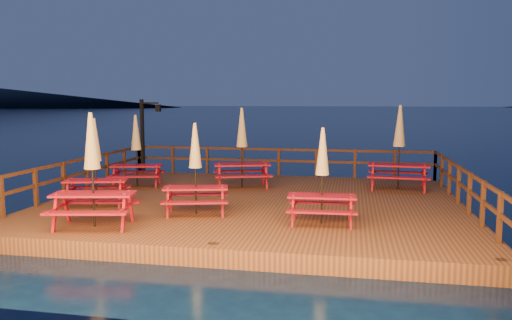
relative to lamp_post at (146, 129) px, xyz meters
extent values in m
plane|color=black|center=(5.39, -4.55, -2.20)|extent=(500.00, 500.00, 0.00)
cube|color=#492C17|center=(5.39, -4.55, -2.00)|extent=(12.00, 10.00, 0.40)
cylinder|color=#351D11|center=(-0.21, 0.05, -2.50)|extent=(0.24, 0.24, 1.40)
cylinder|color=#351D11|center=(5.39, -9.15, -2.50)|extent=(0.24, 0.24, 1.40)
cylinder|color=#351D11|center=(5.39, 0.05, -2.50)|extent=(0.24, 0.24, 1.40)
cylinder|color=#351D11|center=(10.99, -9.15, -2.50)|extent=(0.24, 0.24, 1.40)
cylinder|color=#351D11|center=(10.99, 0.05, -2.50)|extent=(0.24, 0.24, 1.40)
cube|color=#351D11|center=(5.39, 0.30, -0.75)|extent=(11.70, 0.06, 0.09)
cube|color=#351D11|center=(5.39, 0.30, -1.19)|extent=(11.70, 0.06, 0.09)
cube|color=#351D11|center=(0.71, 0.30, -1.25)|extent=(0.10, 0.10, 1.10)
cube|color=#351D11|center=(5.39, 0.30, -1.25)|extent=(0.10, 0.10, 1.10)
cube|color=#351D11|center=(10.07, 0.30, -1.25)|extent=(0.10, 0.10, 1.10)
cube|color=#351D11|center=(-0.46, -4.55, -0.75)|extent=(0.06, 9.70, 0.09)
cube|color=#351D11|center=(-0.46, -4.55, -1.19)|extent=(0.06, 9.70, 0.09)
cube|color=#351D11|center=(-0.46, -4.55, -1.25)|extent=(0.10, 0.10, 1.10)
cube|color=#351D11|center=(-0.46, -0.67, -1.25)|extent=(0.10, 0.10, 1.10)
cube|color=#351D11|center=(11.24, -4.55, -0.75)|extent=(0.06, 9.70, 0.09)
cube|color=#351D11|center=(11.24, -4.55, -1.19)|extent=(0.06, 9.70, 0.09)
cube|color=#351D11|center=(11.24, -8.43, -1.25)|extent=(0.10, 0.10, 1.10)
cube|color=#351D11|center=(11.24, -4.55, -1.25)|extent=(0.10, 0.10, 1.10)
cube|color=#351D11|center=(11.24, -0.67, -1.25)|extent=(0.10, 0.10, 1.10)
cube|color=black|center=(-0.16, 0.00, -0.30)|extent=(0.12, 0.12, 3.00)
cube|color=black|center=(0.19, 0.00, 1.05)|extent=(0.70, 0.06, 0.06)
cube|color=black|center=(0.54, 0.00, 0.85)|extent=(0.18, 0.18, 0.28)
sphere|color=#FFBE66|center=(0.54, 0.00, 0.85)|extent=(0.14, 0.14, 0.14)
cube|color=maroon|center=(2.26, -8.35, -1.01)|extent=(1.99, 1.09, 0.05)
cube|color=maroon|center=(2.13, -7.74, -1.33)|extent=(1.90, 0.66, 0.05)
cube|color=maroon|center=(2.38, -8.97, -1.33)|extent=(1.90, 0.66, 0.05)
cube|color=maroon|center=(1.42, -8.17, -1.40)|extent=(0.08, 0.11, 0.78)
cube|color=maroon|center=(1.56, -8.85, -1.40)|extent=(0.08, 0.11, 0.78)
cube|color=maroon|center=(2.96, -7.86, -1.40)|extent=(0.08, 0.11, 0.78)
cube|color=maroon|center=(3.09, -8.54, -1.40)|extent=(0.08, 0.11, 0.78)
cylinder|color=black|center=(2.26, -8.35, -0.49)|extent=(0.05, 0.05, 2.61)
cone|color=tan|center=(2.26, -8.35, 0.24)|extent=(0.38, 0.38, 1.31)
sphere|color=black|center=(2.26, -8.35, 0.85)|extent=(0.07, 0.07, 0.07)
cube|color=maroon|center=(1.12, -6.14, -1.08)|extent=(1.84, 1.08, 0.05)
cube|color=maroon|center=(0.97, -5.59, -1.36)|extent=(1.74, 0.69, 0.05)
cube|color=maroon|center=(1.26, -6.70, -1.36)|extent=(1.74, 0.69, 0.05)
cube|color=maroon|center=(0.34, -6.02, -1.44)|extent=(0.08, 0.11, 0.72)
cube|color=maroon|center=(0.50, -6.63, -1.44)|extent=(0.08, 0.11, 0.72)
cube|color=maroon|center=(1.73, -5.66, -1.44)|extent=(0.08, 0.11, 0.72)
cube|color=maroon|center=(1.89, -6.27, -1.44)|extent=(0.08, 0.11, 0.72)
cylinder|color=black|center=(1.12, -6.14, -0.60)|extent=(0.04, 0.04, 2.40)
cone|color=tan|center=(1.12, -6.14, 0.07)|extent=(0.35, 0.35, 1.20)
sphere|color=black|center=(1.12, -6.14, 0.63)|extent=(0.07, 0.07, 0.07)
cube|color=maroon|center=(4.20, -6.62, -1.10)|extent=(1.78, 1.05, 0.05)
cube|color=maroon|center=(4.06, -6.08, -1.38)|extent=(1.68, 0.67, 0.05)
cube|color=maroon|center=(4.34, -7.16, -1.38)|extent=(1.68, 0.67, 0.05)
cube|color=maroon|center=(3.45, -6.50, -1.45)|extent=(0.08, 0.10, 0.70)
cube|color=maroon|center=(3.61, -7.09, -1.45)|extent=(0.08, 0.10, 0.70)
cube|color=maroon|center=(4.80, -6.15, -1.45)|extent=(0.08, 0.10, 0.70)
cube|color=maroon|center=(4.96, -6.74, -1.45)|extent=(0.08, 0.10, 0.70)
cylinder|color=black|center=(4.20, -6.62, -0.64)|extent=(0.04, 0.04, 2.32)
cone|color=tan|center=(4.20, -6.62, 0.01)|extent=(0.33, 0.33, 1.16)
sphere|color=black|center=(4.20, -6.62, 0.55)|extent=(0.06, 0.06, 0.06)
cube|color=maroon|center=(7.51, -7.05, -1.12)|extent=(1.66, 0.71, 0.05)
cube|color=maroon|center=(7.48, -6.51, -1.39)|extent=(1.64, 0.34, 0.05)
cube|color=maroon|center=(7.53, -7.59, -1.39)|extent=(1.64, 0.34, 0.05)
cube|color=maroon|center=(6.81, -6.79, -1.46)|extent=(0.06, 0.09, 0.68)
cube|color=maroon|center=(6.85, -7.38, -1.46)|extent=(0.06, 0.09, 0.68)
cube|color=maroon|center=(8.17, -6.72, -1.46)|extent=(0.06, 0.09, 0.68)
cube|color=maroon|center=(8.20, -7.31, -1.46)|extent=(0.06, 0.09, 0.68)
cylinder|color=black|center=(7.51, -7.05, -0.67)|extent=(0.04, 0.04, 2.26)
cone|color=tan|center=(7.51, -7.05, -0.03)|extent=(0.33, 0.33, 1.13)
sphere|color=black|center=(7.51, -7.05, 0.49)|extent=(0.06, 0.06, 0.06)
cube|color=maroon|center=(9.73, -1.87, -0.98)|extent=(2.01, 0.90, 0.05)
cube|color=maroon|center=(9.78, -1.22, -1.30)|extent=(1.98, 0.44, 0.05)
cube|color=maroon|center=(9.68, -2.53, -1.30)|extent=(1.98, 0.44, 0.05)
cube|color=maroon|center=(8.94, -1.46, -1.39)|extent=(0.07, 0.11, 0.82)
cube|color=maroon|center=(8.89, -2.18, -1.39)|extent=(0.07, 0.11, 0.82)
cube|color=maroon|center=(10.57, -1.57, -1.39)|extent=(0.07, 0.11, 0.82)
cube|color=maroon|center=(10.52, -2.29, -1.39)|extent=(0.07, 0.11, 0.82)
cylinder|color=black|center=(9.73, -1.87, -0.43)|extent=(0.05, 0.05, 2.73)
cone|color=tan|center=(9.73, -1.87, 0.33)|extent=(0.39, 0.39, 1.36)
sphere|color=black|center=(9.73, -1.87, 0.96)|extent=(0.08, 0.08, 0.08)
cube|color=maroon|center=(0.91, -2.97, -1.08)|extent=(1.83, 1.03, 0.05)
cube|color=maroon|center=(0.78, -2.41, -1.36)|extent=(1.74, 0.64, 0.05)
cube|color=maroon|center=(1.04, -3.53, -1.36)|extent=(1.74, 0.64, 0.05)
cube|color=maroon|center=(0.14, -2.82, -1.44)|extent=(0.08, 0.11, 0.72)
cube|color=maroon|center=(0.28, -3.44, -1.44)|extent=(0.08, 0.11, 0.72)
cube|color=maroon|center=(1.54, -2.51, -1.44)|extent=(0.08, 0.11, 0.72)
cube|color=maroon|center=(1.68, -3.12, -1.44)|extent=(0.08, 0.11, 0.72)
cylinder|color=black|center=(0.91, -2.97, -0.60)|extent=(0.04, 0.04, 2.40)
cone|color=tan|center=(0.91, -2.97, 0.08)|extent=(0.35, 0.35, 1.20)
sphere|color=black|center=(0.91, -2.97, 0.63)|extent=(0.07, 0.07, 0.07)
cube|color=maroon|center=(4.52, -2.46, -1.01)|extent=(2.03, 1.28, 0.05)
cube|color=maroon|center=(4.33, -1.86, -1.32)|extent=(1.89, 0.86, 0.05)
cube|color=maroon|center=(4.71, -3.07, -1.32)|extent=(1.89, 0.86, 0.05)
cube|color=maroon|center=(3.66, -2.38, -1.40)|extent=(0.09, 0.12, 0.79)
cube|color=maroon|center=(3.87, -3.04, -1.40)|extent=(0.09, 0.12, 0.79)
cube|color=maroon|center=(5.16, -1.89, -1.40)|extent=(0.09, 0.12, 0.79)
cube|color=maroon|center=(5.38, -2.55, -1.40)|extent=(0.09, 0.12, 0.79)
cylinder|color=black|center=(4.52, -2.46, -0.48)|extent=(0.05, 0.05, 2.63)
cone|color=tan|center=(4.52, -2.46, 0.26)|extent=(0.38, 0.38, 1.31)
sphere|color=black|center=(4.52, -2.46, 0.87)|extent=(0.07, 0.07, 0.07)
camera|label=1|loc=(8.18, -18.92, 1.19)|focal=35.00mm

